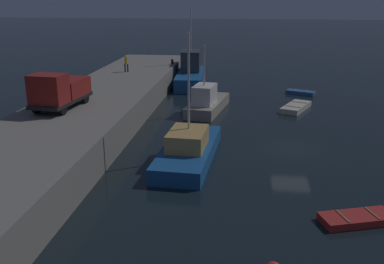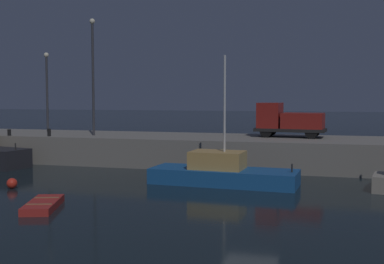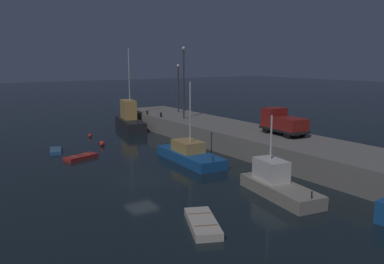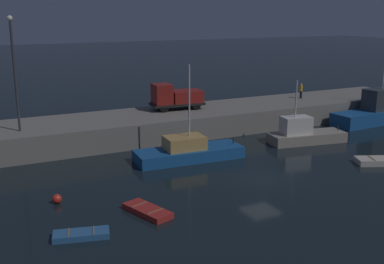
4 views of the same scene
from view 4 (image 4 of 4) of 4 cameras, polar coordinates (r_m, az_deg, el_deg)
The scene contains 13 objects.
ground_plane at distance 35.18m, azimuth 8.34°, elevation -5.61°, with size 320.00×320.00×0.00m, color black.
pier_quay at distance 47.46m, azimuth -1.96°, elevation 1.13°, with size 58.49×7.63×2.20m.
fishing_trawler_red at distance 45.29m, azimuth 13.22°, elevation -0.20°, with size 7.48×3.55×5.85m.
fishing_boat_white at distance 39.10m, azimuth -0.49°, elevation -2.31°, with size 9.08×3.48×7.81m.
fishing_boat_orange at distance 55.51m, azimuth 21.01°, elevation 2.31°, with size 10.07×3.54×8.47m.
dinghy_orange_near at distance 41.11m, azimuth 21.86°, elevation -3.23°, with size 4.46×3.14×0.51m.
rowboat_white_mid at distance 29.24m, azimuth -5.36°, elevation -9.36°, with size 2.30×3.59×0.39m.
dinghy_red_small at distance 26.93m, azimuth -13.12°, elevation -11.88°, with size 3.18×1.84×0.38m.
mooring_buoy_mid at distance 31.68m, azimuth -15.87°, elevation -7.72°, with size 0.61×0.61×0.61m, color red.
lamp_post_east at distance 41.22m, azimuth -20.54°, elevation 7.39°, with size 0.44×0.44×9.37m.
utility_truck at distance 48.15m, azimuth -2.03°, elevation 4.23°, with size 5.52×2.76×2.66m.
dockworker at distance 55.86m, azimuth 12.93°, elevation 4.94°, with size 0.39×0.44×1.71m.
bollard_central at distance 57.16m, azimuth 19.91°, elevation 3.93°, with size 0.28×0.28×0.53m, color black.
Camera 4 is at (-19.12, -27.04, 11.86)m, focal length 44.52 mm.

